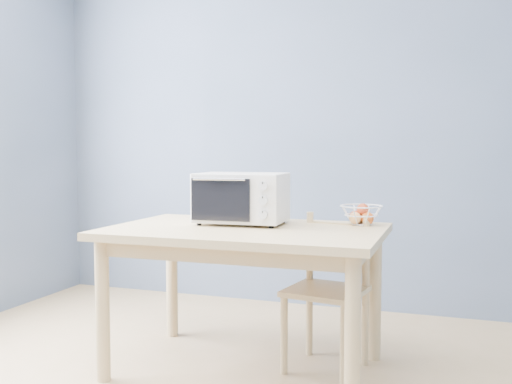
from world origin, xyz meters
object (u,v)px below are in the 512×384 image
(toaster_oven, at_px, (238,197))
(fruit_basket, at_px, (361,215))
(dining_table, at_px, (245,247))
(dining_chair, at_px, (328,293))

(toaster_oven, relative_size, fruit_basket, 1.76)
(toaster_oven, xyz_separation_m, fruit_basket, (0.64, 0.17, -0.09))
(fruit_basket, bearing_deg, dining_table, -151.33)
(toaster_oven, distance_m, dining_chair, 0.70)
(dining_table, xyz_separation_m, fruit_basket, (0.55, 0.30, 0.16))
(dining_table, distance_m, fruit_basket, 0.65)
(toaster_oven, bearing_deg, dining_table, -57.74)
(dining_chair, bearing_deg, dining_table, -146.89)
(fruit_basket, bearing_deg, toaster_oven, -164.78)
(dining_table, distance_m, toaster_oven, 0.29)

